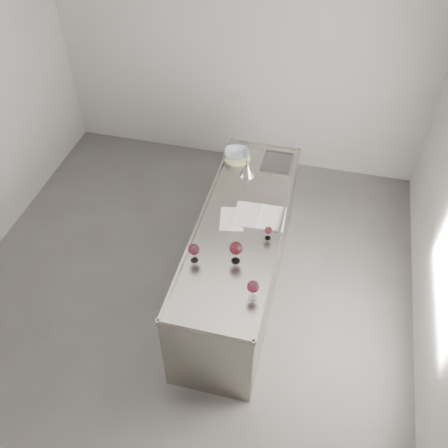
% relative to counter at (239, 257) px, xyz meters
% --- Properties ---
extents(room_shell, '(4.54, 5.04, 2.84)m').
position_rel_counter_xyz_m(room_shell, '(-0.50, -0.30, 0.93)').
color(room_shell, '#4A4745').
rests_on(room_shell, ground).
extents(counter, '(0.77, 2.42, 0.97)m').
position_rel_counter_xyz_m(counter, '(0.00, 0.00, 0.00)').
color(counter, gray).
rests_on(counter, ground).
extents(wine_glass_left, '(0.09, 0.09, 0.18)m').
position_rel_counter_xyz_m(wine_glass_left, '(-0.28, -0.53, 0.60)').
color(wine_glass_left, white).
rests_on(wine_glass_left, counter).
extents(wine_glass_middle, '(0.11, 0.11, 0.21)m').
position_rel_counter_xyz_m(wine_glass_middle, '(0.06, -0.46, 0.62)').
color(wine_glass_middle, white).
rests_on(wine_glass_middle, counter).
extents(wine_glass_right, '(0.10, 0.10, 0.19)m').
position_rel_counter_xyz_m(wine_glass_right, '(0.27, -0.80, 0.60)').
color(wine_glass_right, white).
rests_on(wine_glass_right, counter).
extents(wine_glass_small, '(0.07, 0.07, 0.13)m').
position_rel_counter_xyz_m(wine_glass_small, '(0.27, -0.13, 0.56)').
color(wine_glass_small, white).
rests_on(wine_glass_small, counter).
extents(notebook, '(0.48, 0.35, 0.02)m').
position_rel_counter_xyz_m(notebook, '(0.15, 0.12, 0.47)').
color(notebook, silver).
rests_on(notebook, counter).
extents(loose_paper_top, '(0.27, 0.34, 0.00)m').
position_rel_counter_xyz_m(loose_paper_top, '(-0.08, 0.02, 0.47)').
color(loose_paper_top, silver).
rests_on(loose_paper_top, counter).
extents(trivet, '(0.30, 0.30, 0.02)m').
position_rel_counter_xyz_m(trivet, '(-0.25, 0.92, 0.48)').
color(trivet, beige).
rests_on(trivet, counter).
extents(ceramic_bowl, '(0.30, 0.30, 0.06)m').
position_rel_counter_xyz_m(ceramic_bowl, '(-0.25, 0.92, 0.52)').
color(ceramic_bowl, '#8EA1A5').
rests_on(ceramic_bowl, trivet).
extents(wine_funnel, '(0.15, 0.15, 0.22)m').
position_rel_counter_xyz_m(wine_funnel, '(-0.08, 0.67, 0.53)').
color(wine_funnel, gray).
rests_on(wine_funnel, counter).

